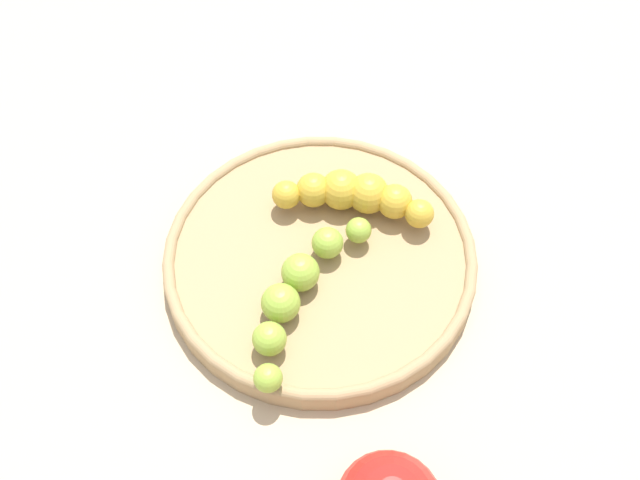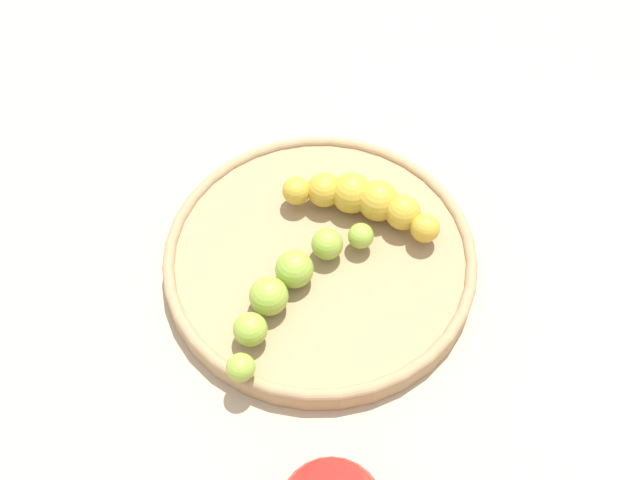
{
  "view_description": "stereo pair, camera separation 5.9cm",
  "coord_description": "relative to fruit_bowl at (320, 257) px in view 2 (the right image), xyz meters",
  "views": [
    {
      "loc": [
        0.03,
        -0.34,
        0.52
      ],
      "look_at": [
        0.0,
        0.0,
        0.04
      ],
      "focal_mm": 40.78,
      "sensor_mm": 36.0,
      "label": 1
    },
    {
      "loc": [
        0.09,
        -0.33,
        0.52
      ],
      "look_at": [
        0.0,
        0.0,
        0.04
      ],
      "focal_mm": 40.78,
      "sensor_mm": 36.0,
      "label": 2
    }
  ],
  "objects": [
    {
      "name": "fruit_bowl",
      "position": [
        0.0,
        0.0,
        0.0
      ],
      "size": [
        0.26,
        0.26,
        0.02
      ],
      "color": "#A08259",
      "rests_on": "ground_plane"
    },
    {
      "name": "ground_plane",
      "position": [
        0.0,
        0.0,
        -0.01
      ],
      "size": [
        2.4,
        2.4,
        0.0
      ],
      "primitive_type": "plane",
      "color": "tan"
    },
    {
      "name": "banana_green",
      "position": [
        -0.01,
        -0.05,
        0.02
      ],
      "size": [
        0.08,
        0.16,
        0.03
      ],
      "rotation": [
        0.0,
        0.0,
        2.76
      ],
      "color": "#8CAD38",
      "rests_on": "fruit_bowl"
    },
    {
      "name": "banana_spotted",
      "position": [
        0.02,
        0.05,
        0.02
      ],
      "size": [
        0.14,
        0.05,
        0.04
      ],
      "rotation": [
        0.0,
        0.0,
        1.5
      ],
      "color": "gold",
      "rests_on": "fruit_bowl"
    }
  ]
}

